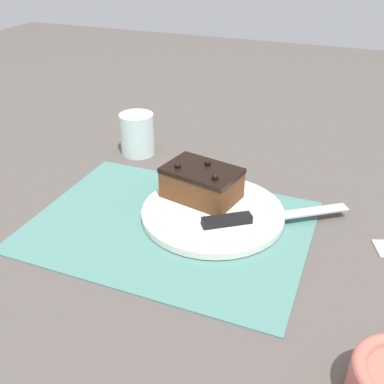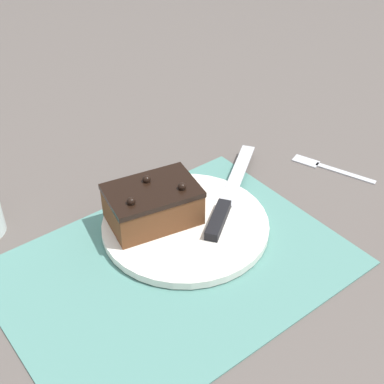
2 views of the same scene
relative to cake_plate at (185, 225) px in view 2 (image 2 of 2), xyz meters
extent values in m
plane|color=#544C47|center=(0.06, 0.05, -0.01)|extent=(3.00, 3.00, 0.00)
cube|color=slate|center=(0.06, 0.05, -0.01)|extent=(0.46, 0.34, 0.00)
cylinder|color=white|center=(0.00, 0.00, 0.00)|extent=(0.25, 0.25, 0.01)
cube|color=brown|center=(0.03, -0.03, 0.03)|extent=(0.14, 0.11, 0.05)
cube|color=black|center=(0.03, -0.03, 0.06)|extent=(0.15, 0.11, 0.01)
sphere|color=black|center=(0.00, -0.01, 0.07)|extent=(0.01, 0.01, 0.01)
sphere|color=black|center=(0.03, -0.05, 0.07)|extent=(0.01, 0.01, 0.01)
sphere|color=black|center=(0.08, -0.02, 0.07)|extent=(0.01, 0.01, 0.01)
cube|color=black|center=(-0.04, 0.03, 0.01)|extent=(0.08, 0.06, 0.01)
cube|color=#B7BABF|center=(-0.14, -0.04, 0.01)|extent=(0.16, 0.12, 0.00)
cube|color=#B7BABF|center=(-0.30, 0.06, -0.01)|extent=(0.04, 0.10, 0.01)
cube|color=#B7BABF|center=(-0.28, -0.01, -0.01)|extent=(0.04, 0.05, 0.01)
camera|label=1|loc=(-0.21, 0.62, 0.42)|focal=42.00mm
camera|label=2|loc=(0.36, 0.48, 0.52)|focal=50.00mm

